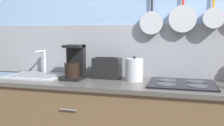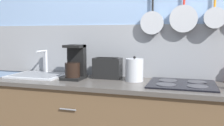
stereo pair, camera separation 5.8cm
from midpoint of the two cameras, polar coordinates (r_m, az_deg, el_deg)
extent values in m
cube|color=#84A3CC|center=(2.35, 12.98, 6.59)|extent=(7.20, 0.06, 2.60)
cube|color=gray|center=(2.35, 12.87, 2.58)|extent=(7.20, 0.07, 0.49)
cylinder|color=black|center=(2.32, 8.41, 13.62)|extent=(0.02, 0.02, 0.17)
cylinder|color=#B7BABF|center=(2.29, 8.27, 9.04)|extent=(0.21, 0.04, 0.21)
cylinder|color=#B7BABF|center=(2.27, 15.14, 9.71)|extent=(0.24, 0.04, 0.24)
cylinder|color=#B7BABF|center=(2.27, 21.50, 9.52)|extent=(0.17, 0.07, 0.17)
cylinder|color=slate|center=(2.04, -10.79, -10.47)|extent=(0.14, 0.01, 0.01)
cube|color=#4C4742|center=(2.06, 12.27, -5.36)|extent=(3.10, 0.57, 0.03)
cube|color=#B7BABF|center=(2.52, -17.46, -2.78)|extent=(0.51, 0.40, 0.01)
cube|color=slate|center=(2.52, -17.47, -2.57)|extent=(0.43, 0.32, 0.00)
cylinder|color=#B7BABF|center=(2.63, -15.78, 0.20)|extent=(0.03, 0.03, 0.25)
cylinder|color=#B7BABF|center=(2.55, -16.78, 2.54)|extent=(0.02, 0.16, 0.02)
cube|color=black|center=(2.28, -9.55, -3.42)|extent=(0.18, 0.21, 0.02)
cube|color=black|center=(2.32, -8.89, 0.34)|extent=(0.16, 0.07, 0.31)
cylinder|color=black|center=(2.24, -9.87, -1.59)|extent=(0.14, 0.14, 0.13)
cube|color=black|center=(2.27, -9.46, 3.80)|extent=(0.16, 0.16, 0.02)
cube|color=black|center=(2.29, -1.88, -1.19)|extent=(0.25, 0.13, 0.19)
cube|color=black|center=(2.26, -2.07, 1.17)|extent=(0.19, 0.02, 0.00)
cube|color=black|center=(2.30, -1.71, 1.28)|extent=(0.19, 0.02, 0.00)
cube|color=black|center=(2.33, -5.05, -0.14)|extent=(0.02, 0.02, 0.02)
cylinder|color=#B7BABF|center=(2.17, 4.34, -1.57)|extent=(0.15, 0.15, 0.19)
sphere|color=black|center=(2.16, 4.36, 1.31)|extent=(0.02, 0.02, 0.02)
cube|color=black|center=(2.10, 14.87, -4.58)|extent=(0.52, 0.46, 0.01)
cylinder|color=#38383D|center=(2.01, 11.47, -4.75)|extent=(0.15, 0.15, 0.00)
cylinder|color=#38383D|center=(2.01, 18.23, -4.96)|extent=(0.15, 0.15, 0.00)
cylinder|color=#38383D|center=(2.19, 11.81, -3.83)|extent=(0.15, 0.15, 0.00)
cylinder|color=#38383D|center=(2.19, 18.01, -4.03)|extent=(0.15, 0.15, 0.00)
camera|label=1|loc=(0.03, -90.78, -0.09)|focal=40.00mm
camera|label=2|loc=(0.03, 89.22, 0.09)|focal=40.00mm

